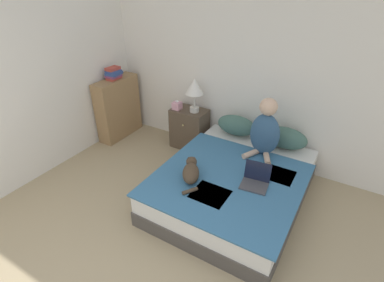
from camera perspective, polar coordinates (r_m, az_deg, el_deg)
wall_back at (r=4.14m, az=11.92°, el=12.61°), size 5.46×0.05×2.55m
wall_side at (r=4.26m, az=-28.01°, el=10.20°), size 0.05×4.34×2.55m
bed at (r=3.68m, az=7.87°, el=-8.34°), size 1.59×1.97×0.43m
pillow_near at (r=4.24m, az=8.43°, el=2.97°), size 0.55×0.29×0.28m
pillow_far at (r=4.06m, az=17.41°, el=0.56°), size 0.55×0.29×0.28m
person_sitting at (r=3.76m, az=13.75°, el=1.92°), size 0.38×0.37×0.75m
cat_tabby at (r=3.33m, az=-0.21°, el=-5.85°), size 0.32×0.49×0.20m
laptop_open at (r=3.35m, az=11.96°, el=-7.40°), size 0.31×0.30×0.23m
nightstand at (r=4.65m, az=-0.49°, el=2.40°), size 0.54×0.37×0.63m
table_lamp at (r=4.31m, az=0.48°, el=9.99°), size 0.26×0.26×0.51m
tissue_box at (r=4.52m, az=-2.86°, el=6.77°), size 0.12×0.12×0.14m
bookshelf at (r=5.06m, az=-13.86°, el=6.12°), size 0.26×0.79×0.98m
book_stack_top at (r=4.87m, az=-14.72°, el=12.36°), size 0.22×0.25×0.19m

